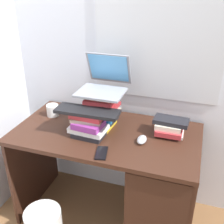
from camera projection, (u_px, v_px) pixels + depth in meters
ground_plane at (107, 214)px, 2.25m from camera, size 6.00×6.00×0.00m
wall_back at (123, 43)px, 1.99m from camera, size 6.00×0.06×2.60m
desk at (148, 184)px, 1.95m from camera, size 1.27×0.68×0.77m
book_stack_tall at (102, 110)px, 1.93m from camera, size 0.24×0.20×0.25m
book_stack_keyboard_riser at (89, 125)px, 1.83m from camera, size 0.25×0.20×0.17m
book_stack_side at (170, 127)px, 1.85m from camera, size 0.23×0.18×0.12m
laptop at (104, 82)px, 1.91m from camera, size 0.31×0.34×0.24m
keyboard at (87, 111)px, 1.79m from camera, size 0.42×0.15×0.02m
computer_mouse at (142, 140)px, 1.78m from camera, size 0.06×0.10×0.04m
mug at (53, 110)px, 2.11m from camera, size 0.13×0.09×0.09m
cell_phone at (102, 153)px, 1.67m from camera, size 0.09×0.15×0.01m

